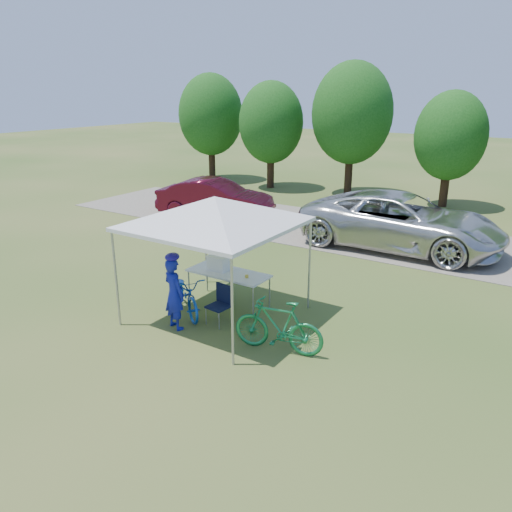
{
  "coord_description": "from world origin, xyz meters",
  "views": [
    {
      "loc": [
        6.28,
        -8.07,
        4.86
      ],
      "look_at": [
        -0.27,
        2.0,
        0.81
      ],
      "focal_mm": 35.0,
      "sensor_mm": 36.0,
      "label": 1
    }
  ],
  "objects_px": {
    "bike_green": "(278,326)",
    "minivan": "(401,221)",
    "folding_table": "(228,274)",
    "sedan": "(215,198)",
    "folding_chair": "(221,301)",
    "cyclist": "(174,294)",
    "bike_blue": "(185,294)",
    "cooler": "(219,263)"
  },
  "relations": [
    {
      "from": "bike_green",
      "to": "minivan",
      "type": "distance_m",
      "value": 7.78
    },
    {
      "from": "folding_table",
      "to": "sedan",
      "type": "xyz_separation_m",
      "value": [
        -5.34,
        6.47,
        0.01
      ]
    },
    {
      "from": "folding_chair",
      "to": "sedan",
      "type": "bearing_deg",
      "value": 134.03
    },
    {
      "from": "cyclist",
      "to": "bike_blue",
      "type": "xyz_separation_m",
      "value": [
        -0.3,
        0.68,
        -0.31
      ]
    },
    {
      "from": "cyclist",
      "to": "folding_table",
      "type": "bearing_deg",
      "value": -82.67
    },
    {
      "from": "cyclist",
      "to": "bike_green",
      "type": "height_order",
      "value": "cyclist"
    },
    {
      "from": "cyclist",
      "to": "minivan",
      "type": "height_order",
      "value": "minivan"
    },
    {
      "from": "cooler",
      "to": "cyclist",
      "type": "relative_size",
      "value": 0.32
    },
    {
      "from": "folding_chair",
      "to": "sedan",
      "type": "height_order",
      "value": "sedan"
    },
    {
      "from": "bike_blue",
      "to": "sedan",
      "type": "relative_size",
      "value": 0.4
    },
    {
      "from": "bike_green",
      "to": "minivan",
      "type": "bearing_deg",
      "value": 169.1
    },
    {
      "from": "sedan",
      "to": "bike_green",
      "type": "bearing_deg",
      "value": -149.72
    },
    {
      "from": "minivan",
      "to": "sedan",
      "type": "distance_m",
      "value": 7.35
    },
    {
      "from": "folding_chair",
      "to": "bike_blue",
      "type": "distance_m",
      "value": 0.96
    },
    {
      "from": "folding_table",
      "to": "cooler",
      "type": "xyz_separation_m",
      "value": [
        -0.28,
        0.0,
        0.22
      ]
    },
    {
      "from": "folding_table",
      "to": "bike_blue",
      "type": "height_order",
      "value": "bike_blue"
    },
    {
      "from": "folding_table",
      "to": "folding_chair",
      "type": "xyz_separation_m",
      "value": [
        0.44,
        -0.87,
        -0.26
      ]
    },
    {
      "from": "bike_green",
      "to": "minivan",
      "type": "xyz_separation_m",
      "value": [
        -0.12,
        7.77,
        0.35
      ]
    },
    {
      "from": "folding_chair",
      "to": "bike_green",
      "type": "bearing_deg",
      "value": -8.16
    },
    {
      "from": "minivan",
      "to": "folding_chair",
      "type": "bearing_deg",
      "value": 167.33
    },
    {
      "from": "folding_chair",
      "to": "bike_green",
      "type": "distance_m",
      "value": 1.74
    },
    {
      "from": "sedan",
      "to": "folding_table",
      "type": "bearing_deg",
      "value": -154.07
    },
    {
      "from": "folding_chair",
      "to": "minivan",
      "type": "relative_size",
      "value": 0.14
    },
    {
      "from": "cooler",
      "to": "bike_blue",
      "type": "distance_m",
      "value": 1.09
    },
    {
      "from": "cyclist",
      "to": "sedan",
      "type": "bearing_deg",
      "value": -42.48
    },
    {
      "from": "cooler",
      "to": "bike_green",
      "type": "xyz_separation_m",
      "value": [
        2.4,
        -1.29,
        -0.44
      ]
    },
    {
      "from": "folding_table",
      "to": "folding_chair",
      "type": "height_order",
      "value": "folding_chair"
    },
    {
      "from": "cooler",
      "to": "cyclist",
      "type": "height_order",
      "value": "cyclist"
    },
    {
      "from": "sedan",
      "to": "bike_blue",
      "type": "bearing_deg",
      "value": -160.52
    },
    {
      "from": "bike_green",
      "to": "sedan",
      "type": "relative_size",
      "value": 0.4
    },
    {
      "from": "folding_chair",
      "to": "minivan",
      "type": "distance_m",
      "value": 7.53
    },
    {
      "from": "sedan",
      "to": "folding_chair",
      "type": "bearing_deg",
      "value": -155.4
    },
    {
      "from": "folding_table",
      "to": "cyclist",
      "type": "bearing_deg",
      "value": -97.84
    },
    {
      "from": "minivan",
      "to": "sedan",
      "type": "xyz_separation_m",
      "value": [
        -7.35,
        -0.01,
        -0.12
      ]
    },
    {
      "from": "sedan",
      "to": "cooler",
      "type": "bearing_deg",
      "value": -155.56
    },
    {
      "from": "cyclist",
      "to": "bike_green",
      "type": "relative_size",
      "value": 0.87
    },
    {
      "from": "cooler",
      "to": "sedan",
      "type": "relative_size",
      "value": 0.11
    },
    {
      "from": "folding_chair",
      "to": "bike_blue",
      "type": "xyz_separation_m",
      "value": [
        -0.96,
        -0.06,
        -0.03
      ]
    },
    {
      "from": "minivan",
      "to": "bike_green",
      "type": "bearing_deg",
      "value": -179.77
    },
    {
      "from": "bike_blue",
      "to": "minivan",
      "type": "bearing_deg",
      "value": 13.74
    },
    {
      "from": "folding_table",
      "to": "folding_chair",
      "type": "bearing_deg",
      "value": -63.34
    },
    {
      "from": "folding_chair",
      "to": "cyclist",
      "type": "height_order",
      "value": "cyclist"
    }
  ]
}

